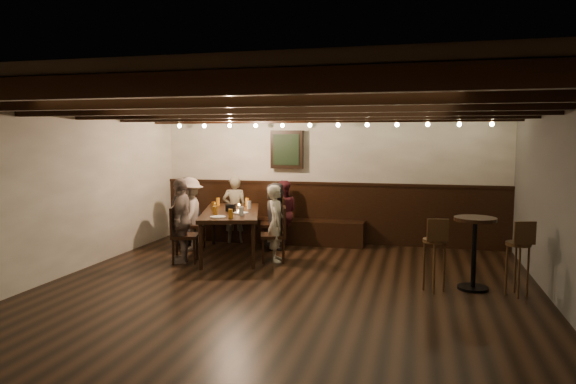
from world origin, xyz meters
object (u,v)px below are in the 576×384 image
(chair_right_far, at_px, (274,245))
(person_right_near, at_px, (275,216))
(chair_left_near, at_px, (192,234))
(person_right_far, at_px, (276,223))
(bar_stool_left, at_px, (434,264))
(dining_table, at_px, (231,214))
(chair_right_near, at_px, (274,233))
(person_bench_left, at_px, (185,211))
(bar_stool_right, at_px, (518,268))
(person_bench_centre, at_px, (235,209))
(person_left_near, at_px, (190,214))
(person_left_far, at_px, (181,220))
(chair_left_far, at_px, (184,245))
(high_top_table, at_px, (474,242))
(person_bench_right, at_px, (283,212))

(chair_right_far, distance_m, person_right_near, 0.96)
(chair_left_near, xyz_separation_m, person_right_far, (1.67, -0.43, 0.33))
(person_right_near, xyz_separation_m, bar_stool_left, (2.67, -1.92, -0.23))
(person_right_near, bearing_deg, person_right_far, 180.00)
(dining_table, xyz_separation_m, chair_right_far, (0.82, -0.22, -0.43))
(chair_right_near, distance_m, person_bench_left, 1.71)
(chair_right_far, relative_size, person_right_near, 0.74)
(bar_stool_right, bearing_deg, person_bench_centre, 136.21)
(person_right_near, relative_size, person_right_far, 0.97)
(chair_right_far, xyz_separation_m, person_left_near, (-1.67, 0.43, 0.38))
(person_left_far, relative_size, bar_stool_left, 1.40)
(chair_left_far, bearing_deg, person_left_near, -178.01)
(chair_right_far, bearing_deg, dining_table, 57.94)
(chair_left_near, height_order, person_left_near, person_left_near)
(person_right_near, xyz_separation_m, person_right_far, (0.26, -0.86, 0.02))
(person_right_near, distance_m, high_top_table, 3.60)
(chair_left_near, bearing_deg, person_left_near, -90.00)
(chair_left_near, relative_size, chair_right_near, 0.99)
(chair_left_far, bearing_deg, dining_table, 122.05)
(dining_table, distance_m, chair_left_near, 0.94)
(chair_left_far, distance_m, bar_stool_right, 4.85)
(chair_right_far, distance_m, person_bench_right, 1.40)
(dining_table, height_order, person_left_near, person_left_near)
(dining_table, height_order, chair_right_near, chair_right_near)
(person_left_near, height_order, bar_stool_right, person_left_near)
(person_left_near, xyz_separation_m, high_top_table, (4.60, -1.28, -0.02))
(person_bench_centre, bearing_deg, person_bench_right, 170.54)
(person_bench_left, relative_size, person_left_far, 0.93)
(chair_right_near, height_order, person_bench_centre, person_bench_centre)
(chair_left_near, bearing_deg, chair_left_far, 0.04)
(bar_stool_right, bearing_deg, person_left_near, 146.54)
(person_left_far, bearing_deg, person_bench_centre, 153.43)
(bar_stool_right, bearing_deg, chair_right_near, 135.51)
(chair_left_far, relative_size, person_right_near, 0.75)
(dining_table, height_order, chair_left_near, chair_left_near)
(person_bench_right, bearing_deg, bar_stool_left, 121.04)
(person_left_far, relative_size, bar_stool_right, 1.40)
(chair_right_far, height_order, person_bench_right, person_bench_right)
(person_bench_centre, relative_size, person_bench_right, 1.06)
(person_bench_left, bearing_deg, person_left_far, 96.34)
(bar_stool_left, bearing_deg, person_right_near, 132.72)
(person_left_far, bearing_deg, dining_table, 120.96)
(chair_right_far, height_order, person_bench_left, person_bench_left)
(chair_left_far, distance_m, person_bench_right, 2.13)
(person_bench_left, xyz_separation_m, high_top_table, (4.87, -1.67, -0.00))
(chair_left_near, bearing_deg, dining_table, 57.97)
(person_bench_left, height_order, person_right_far, person_bench_left)
(person_right_near, bearing_deg, person_left_far, 120.96)
(person_bench_left, bearing_deg, person_bench_right, 180.00)
(person_left_near, height_order, person_right_near, person_left_near)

